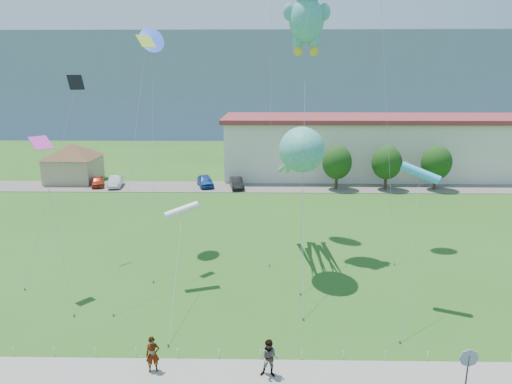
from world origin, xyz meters
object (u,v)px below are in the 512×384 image
warehouse (439,145)px  pavilion (73,159)px  pedestrian_right (270,358)px  parked_car_blue (205,181)px  teddy_bear_kite (307,15)px  parked_car_silver (116,182)px  parked_car_red (98,181)px  stop_sign (468,363)px  octopus_kite (300,157)px  pedestrian_left (153,354)px  parked_car_black (237,183)px

warehouse → pavilion: bearing=-173.2°
pedestrian_right → parked_car_blue: size_ratio=0.42×
pavilion → pedestrian_right: 48.06m
pavilion → teddy_bear_kite: bearing=-40.7°
teddy_bear_kite → parked_car_silver: bearing=136.0°
pavilion → warehouse: bearing=6.8°
parked_car_red → teddy_bear_kite: size_ratio=0.18×
parked_car_red → teddy_bear_kite: teddy_bear_kite is taller
stop_sign → parked_car_red: size_ratio=0.68×
parked_car_silver → parked_car_blue: parked_car_blue is taller
pedestrian_right → parked_car_silver: size_ratio=0.43×
pavilion → stop_sign: size_ratio=3.68×
parked_car_red → octopus_kite: size_ratio=0.29×
octopus_kite → parked_car_red: bearing=133.0°
pavilion → parked_car_blue: (17.75, -2.87, -2.24)m
pedestrian_left → parked_car_red: 40.63m
parked_car_red → parked_car_black: size_ratio=0.90×
pedestrian_right → octopus_kite: (2.16, 12.59, 7.03)m
pavilion → teddy_bear_kite: size_ratio=0.46×
pedestrian_left → pedestrian_right: bearing=-16.4°
parked_car_red → teddy_bear_kite: bearing=-60.1°
pedestrian_right → parked_car_blue: bearing=109.5°
pedestrian_left → pedestrian_right: pedestrian_right is taller
parked_car_silver → parked_car_blue: (11.22, 0.42, 0.04)m
pedestrian_right → parked_car_red: bearing=127.5°
pavilion → pedestrian_left: pavilion is taller
parked_car_black → parked_car_silver: bearing=168.8°
pavilion → parked_car_black: pavilion is taller
pavilion → parked_car_black: (21.75, -3.78, -2.29)m
parked_car_silver → parked_car_black: (15.22, -0.48, -0.00)m
stop_sign → octopus_kite: size_ratio=0.19×
teddy_bear_kite → warehouse: bearing=54.1°
parked_car_black → teddy_bear_kite: 27.22m
parked_car_red → teddy_bear_kite: 36.12m
pedestrian_right → parked_car_red: pedestrian_right is taller
pedestrian_left → parked_car_blue: (-2.37, 37.58, -0.17)m
pedestrian_right → teddy_bear_kite: (2.71, 16.56, 16.62)m
warehouse → octopus_kite: size_ratio=4.75×
pedestrian_right → parked_car_blue: (-7.68, 37.86, -0.21)m
stop_sign → parked_car_silver: (-26.97, 38.91, -1.13)m
parked_car_silver → teddy_bear_kite: (21.61, -20.87, 16.87)m
pavilion → stop_sign: pavilion is taller
warehouse → parked_car_blue: (-32.25, -8.87, -3.34)m
parked_car_blue → parked_car_black: (4.00, -0.91, -0.04)m
pedestrian_left → parked_car_silver: bearing=96.6°
stop_sign → parked_car_black: 40.20m
warehouse → parked_car_red: size_ratio=16.49×
pavilion → pedestrian_right: (25.44, -40.73, -2.04)m
pavilion → octopus_kite: (27.59, -28.14, 5.00)m
pavilion → warehouse: warehouse is taller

